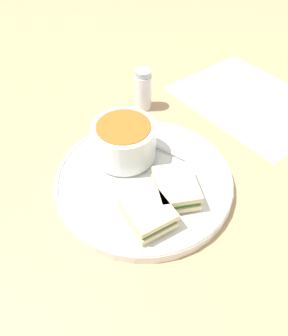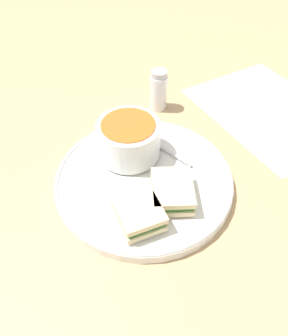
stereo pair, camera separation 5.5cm
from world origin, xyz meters
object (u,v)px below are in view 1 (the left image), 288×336
object	(u,v)px
spoon	(148,141)
sandwich_half_near	(147,211)
soup_bowl	(124,141)
sandwich_half_far	(176,188)
salt_shaker	(143,90)

from	to	relation	value
spoon	sandwich_half_near	world-z (taller)	sandwich_half_near
soup_bowl	sandwich_half_far	xyz separation A→B (m)	(-0.04, -0.12, -0.02)
soup_bowl	sandwich_half_far	size ratio (longest dim) A/B	1.09
soup_bowl	spoon	size ratio (longest dim) A/B	0.99
sandwich_half_far	spoon	bearing A→B (deg)	47.00
sandwich_half_near	sandwich_half_far	size ratio (longest dim) A/B	0.99
spoon	sandwich_half_near	xyz separation A→B (m)	(-0.15, -0.07, 0.01)
spoon	sandwich_half_far	size ratio (longest dim) A/B	1.11
soup_bowl	sandwich_half_near	xyz separation A→B (m)	(-0.10, -0.10, -0.02)
soup_bowl	salt_shaker	world-z (taller)	salt_shaker
soup_bowl	spoon	distance (m)	0.06
spoon	sandwich_half_far	xyz separation A→B (m)	(-0.09, -0.09, 0.01)
sandwich_half_near	salt_shaker	bearing A→B (deg)	28.72
sandwich_half_far	salt_shaker	xyz separation A→B (m)	(0.21, 0.17, 0.01)
soup_bowl	sandwich_half_near	bearing A→B (deg)	-136.73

